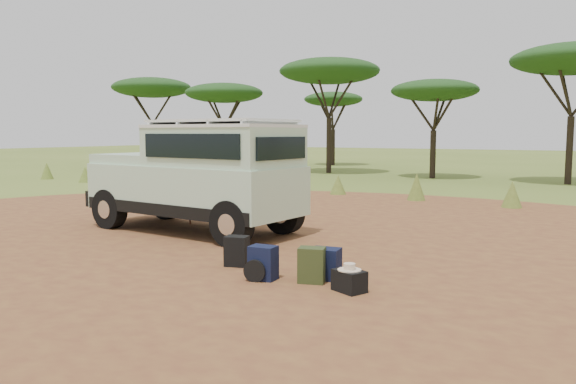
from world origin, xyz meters
The scene contains 13 objects.
ground centered at (0.00, 0.00, 0.00)m, with size 140.00×140.00×0.00m, color #5C6F27.
dirt_clearing centered at (0.00, 0.00, 0.00)m, with size 23.00×23.00×0.01m, color brown.
grass_fringe centered at (0.12, 8.67, 0.40)m, with size 36.60×1.60×0.90m.
acacia_treeline centered at (0.75, 19.81, 4.87)m, with size 46.70×13.20×6.26m.
safari_vehicle centered at (-2.50, 0.62, 1.20)m, with size 5.29×2.52×2.49m.
walking_staff centered at (-3.22, 1.12, 0.83)m, with size 0.04×0.04×1.69m, color brown.
backpack_black centered at (0.09, -1.69, 0.25)m, with size 0.37×0.27×0.51m, color black.
backpack_navy centered at (0.93, -2.21, 0.26)m, with size 0.40×0.28×0.52m, color #101734.
backpack_olive centered at (1.65, -2.00, 0.27)m, with size 0.38×0.28×0.53m, color #37401D.
duffel_navy centered at (1.74, -1.72, 0.24)m, with size 0.43×0.32×0.48m, color #101734.
hard_case centered at (2.32, -2.17, 0.15)m, with size 0.44×0.31×0.31m, color black.
stuff_sack centered at (0.87, -2.26, 0.17)m, with size 0.34×0.34×0.34m, color black.
safari_hat centered at (2.32, -2.17, 0.34)m, with size 0.33×0.33×0.10m.
Camera 1 is at (5.32, -9.23, 2.20)m, focal length 35.00 mm.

